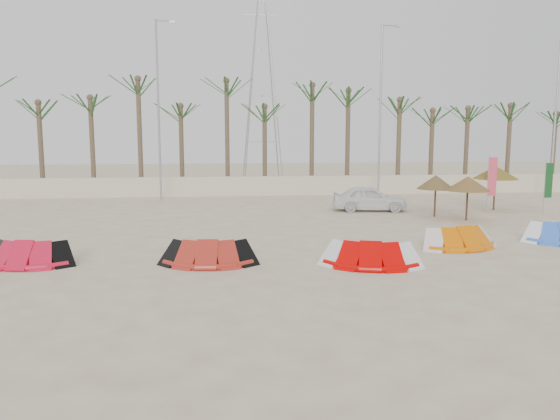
{
  "coord_description": "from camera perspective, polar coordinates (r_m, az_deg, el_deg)",
  "views": [
    {
      "loc": [
        -2.24,
        -14.64,
        4.29
      ],
      "look_at": [
        0.0,
        6.0,
        1.3
      ],
      "focal_mm": 35.0,
      "sensor_mm": 36.0,
      "label": 1
    }
  ],
  "objects": [
    {
      "name": "palm_line",
      "position": [
        38.31,
        -1.87,
        11.42
      ],
      "size": [
        52.0,
        4.0,
        7.7
      ],
      "color": "brown",
      "rests_on": "ground"
    },
    {
      "name": "kite_red_left",
      "position": [
        19.65,
        -24.67,
        -3.94
      ],
      "size": [
        3.13,
        1.91,
        0.9
      ],
      "color": "red",
      "rests_on": "ground"
    },
    {
      "name": "flag_pink",
      "position": [
        30.85,
        21.19,
        3.13
      ],
      "size": [
        0.44,
        0.14,
        3.14
      ],
      "color": "#A5A8AD",
      "rests_on": "ground"
    },
    {
      "name": "parasol_left",
      "position": [
        28.64,
        15.97,
        2.82
      ],
      "size": [
        1.9,
        1.9,
        2.12
      ],
      "color": "#4C331E",
      "rests_on": "ground"
    },
    {
      "name": "kite_red_mid",
      "position": [
        18.14,
        -7.49,
        -4.2
      ],
      "size": [
        3.19,
        1.77,
        0.9
      ],
      "color": "#AC271B",
      "rests_on": "ground"
    },
    {
      "name": "lamp_d",
      "position": [
        41.21,
        26.92,
        9.38
      ],
      "size": [
        1.25,
        0.14,
        11.0
      ],
      "color": "#A5A8AD",
      "rests_on": "ground"
    },
    {
      "name": "flag_green",
      "position": [
        31.98,
        26.19,
        2.66
      ],
      "size": [
        0.45,
        0.04,
        2.82
      ],
      "color": "#A5A8AD",
      "rests_on": "ground"
    },
    {
      "name": "parasol_mid",
      "position": [
        27.9,
        19.04,
        2.63
      ],
      "size": [
        2.14,
        2.14,
        2.15
      ],
      "color": "#4C331E",
      "rests_on": "ground"
    },
    {
      "name": "pylon",
      "position": [
        42.98,
        -1.85,
        2.46
      ],
      "size": [
        3.0,
        3.0,
        14.0
      ],
      "primitive_type": null,
      "color": "#A5A8AD",
      "rests_on": "ground"
    },
    {
      "name": "kite_orange",
      "position": [
        21.55,
        18.08,
        -2.57
      ],
      "size": [
        3.33,
        2.15,
        0.9
      ],
      "color": "orange",
      "rests_on": "ground"
    },
    {
      "name": "car",
      "position": [
        30.08,
        9.32,
        1.2
      ],
      "size": [
        4.19,
        2.16,
        1.36
      ],
      "primitive_type": "imported",
      "rotation": [
        0.0,
        0.0,
        1.43
      ],
      "color": "white",
      "rests_on": "ground"
    },
    {
      "name": "ground",
      "position": [
        15.42,
        2.43,
        -7.97
      ],
      "size": [
        120.0,
        120.0,
        0.0
      ],
      "primitive_type": "plane",
      "color": "beige",
      "rests_on": "ground"
    },
    {
      "name": "boundary_wall",
      "position": [
        36.89,
        -2.69,
        2.52
      ],
      "size": [
        60.0,
        0.3,
        1.3
      ],
      "primitive_type": "cube",
      "color": "beige",
      "rests_on": "ground"
    },
    {
      "name": "lamp_c",
      "position": [
        36.16,
        10.49,
        10.4
      ],
      "size": [
        1.25,
        0.14,
        11.0
      ],
      "color": "#A5A8AD",
      "rests_on": "ground"
    },
    {
      "name": "parasol_right",
      "position": [
        32.16,
        21.6,
        3.66
      ],
      "size": [
        2.42,
        2.42,
        2.42
      ],
      "color": "#4C331E",
      "rests_on": "ground"
    },
    {
      "name": "kite_red_right",
      "position": [
        18.01,
        9.18,
        -4.33
      ],
      "size": [
        3.44,
        2.23,
        0.9
      ],
      "color": "#D60100",
      "rests_on": "ground"
    },
    {
      "name": "lamp_b",
      "position": [
        34.87,
        -12.53,
        10.43
      ],
      "size": [
        1.25,
        0.14,
        11.0
      ],
      "color": "#A5A8AD",
      "rests_on": "ground"
    }
  ]
}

